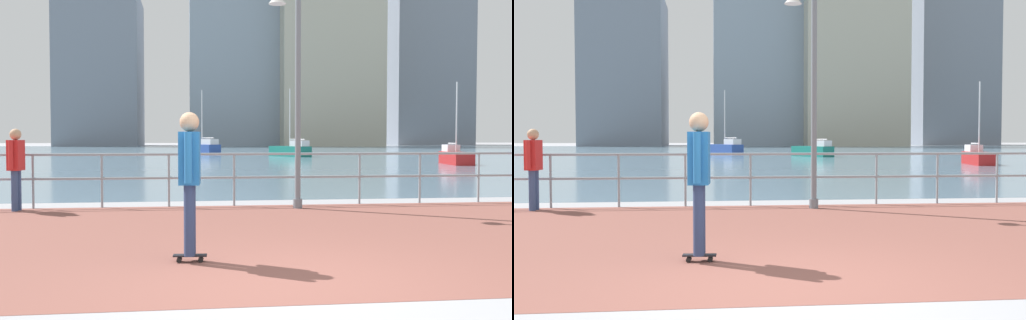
{
  "view_description": "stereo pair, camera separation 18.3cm",
  "coord_description": "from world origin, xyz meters",
  "views": [
    {
      "loc": [
        -1.01,
        -5.61,
        1.48
      ],
      "look_at": [
        0.15,
        4.08,
        1.1
      ],
      "focal_mm": 40.4,
      "sensor_mm": 36.0,
      "label": 1
    },
    {
      "loc": [
        -0.82,
        -5.63,
        1.48
      ],
      "look_at": [
        0.15,
        4.08,
        1.1
      ],
      "focal_mm": 40.4,
      "sensor_mm": 36.0,
      "label": 2
    }
  ],
  "objects": [
    {
      "name": "sailboat_white",
      "position": [
        13.7,
        24.59,
        0.43
      ],
      "size": [
        1.48,
        3.34,
        4.53
      ],
      "color": "#B21E1E",
      "rests_on": "ground"
    },
    {
      "name": "bystander",
      "position": [
        -4.44,
        6.45,
        0.98
      ],
      "size": [
        0.28,
        0.56,
        1.66
      ],
      "color": "#384C7A",
      "rests_on": "ground"
    },
    {
      "name": "tower_slate",
      "position": [
        7.65,
        96.35,
        19.94
      ],
      "size": [
        16.33,
        14.74,
        41.54
      ],
      "color": "#8493A3",
      "rests_on": "ground"
    },
    {
      "name": "sailboat_yellow",
      "position": [
        6.99,
        38.36,
        0.5
      ],
      "size": [
        2.94,
        3.8,
        5.26
      ],
      "color": "#197266",
      "rests_on": "ground"
    },
    {
      "name": "harbor_water",
      "position": [
        0.0,
        51.8,
        0.0
      ],
      "size": [
        180.0,
        88.0,
        0.0
      ],
      "primitive_type": "cube",
      "color": "slate",
      "rests_on": "ground"
    },
    {
      "name": "skateboarder",
      "position": [
        -0.98,
        1.22,
        1.08
      ],
      "size": [
        0.41,
        0.56,
        1.78
      ],
      "color": "black",
      "rests_on": "ground"
    },
    {
      "name": "waterfront_railing",
      "position": [
        0.0,
        6.8,
        0.79
      ],
      "size": [
        25.25,
        0.06,
        1.15
      ],
      "color": "#8C99A3",
      "rests_on": "ground"
    },
    {
      "name": "tower_brick",
      "position": [
        22.73,
        90.38,
        19.77
      ],
      "size": [
        16.86,
        11.52,
        41.2
      ],
      "color": "#B2AD99",
      "rests_on": "ground"
    },
    {
      "name": "sailboat_red",
      "position": [
        0.38,
        45.4,
        0.54
      ],
      "size": [
        3.21,
        4.08,
        5.67
      ],
      "color": "#284799",
      "rests_on": "ground"
    },
    {
      "name": "tower_steel",
      "position": [
        -16.03,
        98.91,
        13.2
      ],
      "size": [
        13.76,
        16.38,
        28.06
      ],
      "color": "slate",
      "rests_on": "ground"
    },
    {
      "name": "brick_paving",
      "position": [
        0.0,
        3.06,
        0.0
      ],
      "size": [
        28.0,
        7.48,
        0.01
      ],
      "primitive_type": "cube",
      "color": "brown",
      "rests_on": "ground"
    },
    {
      "name": "lamppost",
      "position": [
        1.14,
        6.12,
        2.81
      ],
      "size": [
        0.76,
        0.53,
        5.08
      ],
      "color": "slate",
      "rests_on": "ground"
    },
    {
      "name": "tower_concrete",
      "position": [
        45.86,
        104.82,
        15.09
      ],
      "size": [
        15.29,
        13.63,
        31.84
      ],
      "color": "slate",
      "rests_on": "ground"
    },
    {
      "name": "ground",
      "position": [
        0.0,
        40.0,
        0.0
      ],
      "size": [
        220.0,
        220.0,
        0.0
      ],
      "primitive_type": "plane",
      "color": "#9E9EA3"
    }
  ]
}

